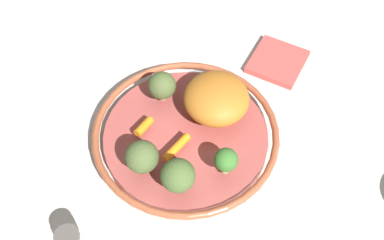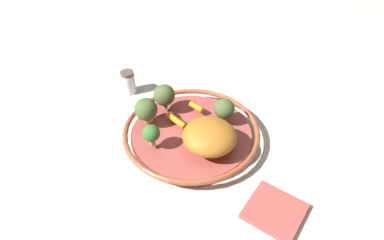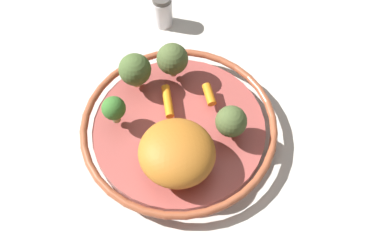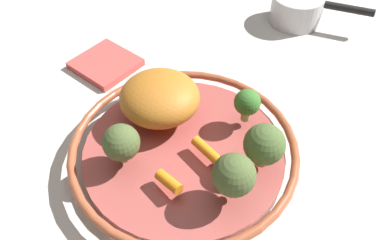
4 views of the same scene
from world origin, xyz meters
name	(u,v)px [view 3 (image 3 of 4)]	position (x,y,z in m)	size (l,w,h in m)	color
ground_plane	(179,134)	(0.00, 0.00, 0.00)	(2.19, 2.19, 0.00)	beige
serving_bowl	(179,128)	(0.00, 0.00, 0.02)	(0.35, 0.35, 0.04)	#A84C47
roast_chicken_piece	(177,152)	(-0.06, -0.05, 0.07)	(0.12, 0.13, 0.06)	#BE6E24
baby_carrot_near_rim	(209,94)	(0.08, -0.01, 0.05)	(0.02, 0.02, 0.04)	orange
baby_carrot_right	(168,101)	(0.02, 0.04, 0.05)	(0.02, 0.02, 0.06)	orange
broccoli_floret_large	(231,122)	(0.04, -0.08, 0.07)	(0.05, 0.05, 0.06)	tan
broccoli_floret_small	(135,70)	(0.02, 0.12, 0.08)	(0.06, 0.06, 0.07)	tan
broccoli_floret_edge	(172,59)	(0.07, 0.08, 0.08)	(0.06, 0.06, 0.07)	tan
broccoli_floret_mid	(114,109)	(-0.07, 0.09, 0.08)	(0.04, 0.04, 0.06)	#9BA566
salt_shaker	(162,11)	(0.19, 0.21, 0.04)	(0.04, 0.04, 0.07)	white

